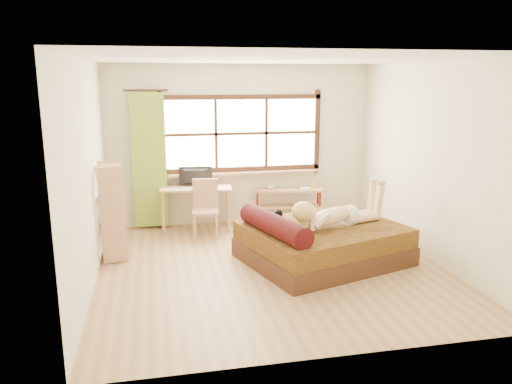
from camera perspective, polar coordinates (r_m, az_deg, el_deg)
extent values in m
plane|color=#9E754C|center=(6.75, 1.73, -8.59)|extent=(4.50, 4.50, 0.00)
plane|color=white|center=(6.28, 1.90, 14.97)|extent=(4.50, 4.50, 0.00)
plane|color=silver|center=(8.56, -1.70, 5.38)|extent=(4.50, 0.00, 4.50)
plane|color=silver|center=(4.27, 8.83, -2.52)|extent=(4.50, 0.00, 4.50)
plane|color=silver|center=(6.26, -18.68, 1.88)|extent=(0.00, 4.50, 4.50)
plane|color=silver|center=(7.23, 19.45, 3.24)|extent=(0.00, 4.50, 4.50)
cube|color=#FFEDBF|center=(8.53, -1.71, 6.71)|extent=(2.60, 0.01, 1.30)
cube|color=#AC7C5D|center=(8.55, -1.59, 2.19)|extent=(2.80, 0.16, 0.04)
cube|color=olive|center=(8.34, -12.11, 3.51)|extent=(0.55, 0.10, 2.20)
cube|color=#361E10|center=(7.01, 7.63, -6.77)|extent=(2.41, 2.15, 0.25)
cube|color=#331F0B|center=(6.93, 7.69, -4.81)|extent=(2.36, 2.10, 0.25)
cylinder|color=black|center=(6.43, 2.11, -3.79)|extent=(0.68, 1.40, 0.28)
cube|color=#AC7C5D|center=(8.27, -6.86, 0.47)|extent=(1.21, 0.67, 0.04)
cube|color=#AC7C5D|center=(8.19, -10.54, -2.35)|extent=(0.05, 0.05, 0.69)
cube|color=#AC7C5D|center=(8.15, -3.13, -2.23)|extent=(0.05, 0.05, 0.69)
cube|color=#AC7C5D|center=(8.60, -10.26, -1.61)|extent=(0.05, 0.05, 0.69)
cube|color=#AC7C5D|center=(8.56, -3.20, -1.49)|extent=(0.05, 0.05, 0.69)
imported|color=black|center=(8.29, -6.92, 1.75)|extent=(0.56, 0.14, 0.32)
cube|color=#AC7C5D|center=(7.91, -5.80, -2.16)|extent=(0.45, 0.45, 0.04)
cube|color=#AC7C5D|center=(8.03, -5.81, -0.10)|extent=(0.41, 0.09, 0.46)
cube|color=#AC7C5D|center=(7.81, -7.06, -4.08)|extent=(0.04, 0.04, 0.40)
cube|color=#AC7C5D|center=(7.80, -4.51, -4.04)|extent=(0.04, 0.04, 0.40)
cube|color=#AC7C5D|center=(8.14, -6.96, -3.37)|extent=(0.04, 0.04, 0.40)
cube|color=#AC7C5D|center=(8.14, -4.52, -3.33)|extent=(0.04, 0.04, 0.40)
cube|color=#AC7C5D|center=(8.69, 3.70, 0.26)|extent=(1.22, 0.49, 0.04)
cube|color=#AC7C5D|center=(8.76, 3.67, -1.63)|extent=(1.22, 0.49, 0.03)
cylinder|color=maroon|center=(8.61, 0.16, -1.73)|extent=(0.04, 0.04, 0.59)
cylinder|color=maroon|center=(8.71, 7.30, -1.66)|extent=(0.04, 0.04, 0.59)
cylinder|color=maroon|center=(8.84, 0.10, -1.34)|extent=(0.04, 0.04, 0.59)
cylinder|color=maroon|center=(8.94, 7.06, -1.27)|extent=(0.04, 0.04, 0.59)
cube|color=gold|center=(8.73, 6.60, 0.66)|extent=(0.11, 0.11, 0.08)
imported|color=gray|center=(8.60, 1.78, 0.61)|extent=(0.14, 0.14, 0.09)
imported|color=gray|center=(8.74, 4.97, 0.50)|extent=(0.22, 0.27, 0.02)
cube|color=#AC7C5D|center=(7.39, -15.88, -6.71)|extent=(0.40, 0.59, 0.03)
cube|color=#AC7C5D|center=(7.27, -16.08, -3.64)|extent=(0.40, 0.59, 0.03)
cube|color=#AC7C5D|center=(7.16, -16.28, -0.48)|extent=(0.40, 0.59, 0.03)
cube|color=#AC7C5D|center=(7.08, -16.49, 2.76)|extent=(0.40, 0.59, 0.03)
cube|color=#AC7C5D|center=(6.95, -16.00, -2.62)|extent=(0.33, 0.08, 1.32)
cube|color=#AC7C5D|center=(7.47, -16.35, -1.56)|extent=(0.33, 0.08, 1.32)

